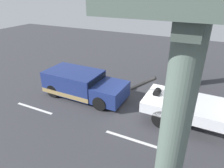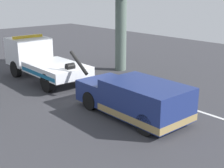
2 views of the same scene
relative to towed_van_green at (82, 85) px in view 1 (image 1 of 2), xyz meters
name	(u,v)px [view 1 (image 1 of 2)]	position (x,y,z in m)	size (l,w,h in m)	color
ground_plane	(148,113)	(4.37, 0.00, -0.83)	(60.00, 40.00, 0.10)	#38383D
lane_stripe_west	(34,108)	(-1.63, -2.53, -0.78)	(2.60, 0.16, 0.01)	silver
lane_stripe_mid	(132,139)	(4.37, -2.53, -0.78)	(2.60, 0.16, 0.01)	silver
towed_van_green	(82,85)	(0.00, 0.00, 0.00)	(5.22, 2.26, 1.58)	navy
traffic_light_near	(194,43)	(5.89, 4.43, 2.28)	(0.39, 0.32, 4.19)	#515456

